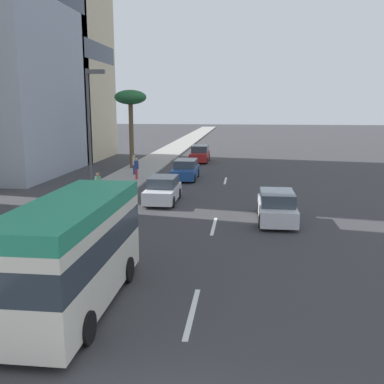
% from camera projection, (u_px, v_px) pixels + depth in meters
% --- Properties ---
extents(ground_plane, '(198.00, 198.00, 0.00)m').
position_uv_depth(ground_plane, '(227.00, 174.00, 37.82)').
color(ground_plane, '#38383A').
extents(sidewalk_right, '(162.00, 3.59, 0.15)m').
position_uv_depth(sidewalk_right, '(137.00, 172.00, 38.69)').
color(sidewalk_right, '#9E9B93').
rests_on(sidewalk_right, ground_plane).
extents(lane_stripe_near, '(3.20, 0.16, 0.01)m').
position_uv_depth(lane_stripe_near, '(192.00, 312.00, 12.65)').
color(lane_stripe_near, silver).
rests_on(lane_stripe_near, ground_plane).
extents(lane_stripe_mid, '(3.20, 0.16, 0.01)m').
position_uv_depth(lane_stripe_mid, '(214.00, 226.00, 21.67)').
color(lane_stripe_mid, silver).
rests_on(lane_stripe_mid, ground_plane).
extents(lane_stripe_far, '(3.20, 0.16, 0.01)m').
position_uv_depth(lane_stripe_far, '(225.00, 181.00, 34.66)').
color(lane_stripe_far, silver).
rests_on(lane_stripe_far, ground_plane).
extents(minibus_lead, '(6.84, 2.29, 3.18)m').
position_uv_depth(minibus_lead, '(74.00, 249.00, 12.74)').
color(minibus_lead, silver).
rests_on(minibus_lead, ground_plane).
extents(car_second, '(4.51, 1.87, 1.54)m').
position_uv_depth(car_second, '(186.00, 170.00, 35.34)').
color(car_second, '#1E478C').
rests_on(car_second, ground_plane).
extents(car_third, '(4.57, 1.86, 1.57)m').
position_uv_depth(car_third, '(277.00, 207.00, 22.49)').
color(car_third, silver).
rests_on(car_third, ground_plane).
extents(car_fourth, '(4.02, 1.82, 1.55)m').
position_uv_depth(car_fourth, '(163.00, 190.00, 26.92)').
color(car_fourth, silver).
rests_on(car_fourth, ground_plane).
extents(car_fifth, '(4.38, 1.84, 1.69)m').
position_uv_depth(car_fifth, '(200.00, 154.00, 46.00)').
color(car_fifth, '#A51E1E').
rests_on(car_fifth, ground_plane).
extents(pedestrian_near_lamp, '(0.38, 0.39, 1.64)m').
position_uv_depth(pedestrian_near_lamp, '(98.00, 185.00, 27.02)').
color(pedestrian_near_lamp, navy).
rests_on(pedestrian_near_lamp, sidewalk_right).
extents(pedestrian_mid_block, '(0.37, 0.31, 1.59)m').
position_uv_depth(pedestrian_mid_block, '(134.00, 164.00, 36.73)').
color(pedestrian_mid_block, navy).
rests_on(pedestrian_mid_block, sidewalk_right).
extents(pedestrian_by_tree, '(0.30, 0.34, 1.66)m').
position_uv_depth(pedestrian_by_tree, '(136.00, 168.00, 34.28)').
color(pedestrian_by_tree, red).
rests_on(pedestrian_by_tree, sidewalk_right).
extents(palm_tree, '(2.84, 2.84, 6.98)m').
position_uv_depth(palm_tree, '(130.00, 100.00, 39.53)').
color(palm_tree, brown).
rests_on(palm_tree, sidewalk_right).
extents(street_lamp, '(0.24, 0.97, 7.42)m').
position_uv_depth(street_lamp, '(91.00, 128.00, 22.41)').
color(street_lamp, '#4C4C51').
rests_on(street_lamp, sidewalk_right).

